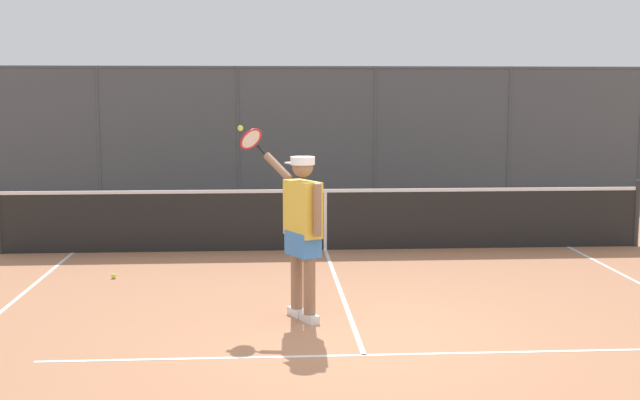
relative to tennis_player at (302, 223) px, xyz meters
name	(u,v)px	position (x,y,z in m)	size (l,w,h in m)	color
ground_plane	(359,341)	(-0.53, 0.86, -1.06)	(60.00, 60.00, 0.00)	#B27551
court_line_markings	(368,365)	(-0.53, 1.58, -1.06)	(7.87, 9.57, 0.01)	white
fence_backdrop	(306,138)	(-0.53, -10.50, 0.35)	(18.50, 1.37, 3.05)	#474C51
tennis_net	(325,219)	(-0.53, -3.95, -0.57)	(10.11, 0.09, 1.07)	#2D2D2D
tennis_player	(302,223)	(0.00, 0.00, 0.00)	(0.94, 1.21, 2.08)	silver
tennis_ball_mid_court	(114,276)	(2.42, -2.12, -1.03)	(0.07, 0.07, 0.07)	#D6E042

